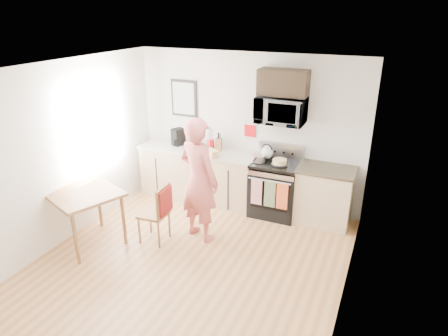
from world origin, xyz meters
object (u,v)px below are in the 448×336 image
at_px(chair, 161,207).
at_px(cake, 280,162).
at_px(dining_table, 85,199).
at_px(person, 199,180).
at_px(microwave, 281,110).
at_px(range, 275,190).

xyz_separation_m(chair, cake, (1.33, 1.44, 0.39)).
bearing_deg(dining_table, cake, 39.78).
distance_m(dining_table, chair, 1.07).
bearing_deg(dining_table, person, 30.76).
xyz_separation_m(microwave, person, (-0.82, -1.26, -0.83)).
height_order(person, dining_table, person).
xyz_separation_m(microwave, chair, (-1.26, -1.62, -1.18)).
bearing_deg(microwave, chair, -127.81).
xyz_separation_m(range, person, (-0.82, -1.15, 0.49)).
relative_size(range, microwave, 1.53).
distance_m(person, chair, 0.67).
height_order(range, cake, range).
height_order(microwave, chair, microwave).
bearing_deg(person, range, -107.94).
bearing_deg(chair, dining_table, -157.21).
xyz_separation_m(person, chair, (-0.44, -0.36, -0.35)).
relative_size(microwave, person, 0.41).
distance_m(range, chair, 1.98).
bearing_deg(dining_table, microwave, 43.34).
bearing_deg(chair, microwave, 49.07).
relative_size(person, chair, 2.07).
distance_m(range, microwave, 1.33).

